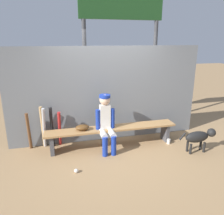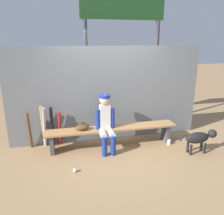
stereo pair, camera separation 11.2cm
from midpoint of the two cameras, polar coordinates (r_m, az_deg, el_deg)
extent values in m
plane|color=#9E7A51|center=(5.04, -0.65, -9.84)|extent=(30.00, 30.00, 0.00)
cube|color=slate|center=(5.06, -1.85, 3.25)|extent=(4.41, 0.03, 2.15)
cube|color=#AD7F4C|center=(4.86, -0.67, -5.31)|extent=(2.86, 0.36, 0.04)
cube|color=#4C4C51|center=(4.84, -15.74, -9.01)|extent=(0.08, 0.29, 0.41)
cube|color=#4C4C51|center=(5.37, 12.81, -6.11)|extent=(0.08, 0.29, 0.41)
cube|color=silver|center=(4.73, -2.48, -2.35)|extent=(0.22, 0.13, 0.52)
sphere|color=beige|center=(4.62, -2.54, 1.97)|extent=(0.22, 0.22, 0.22)
cylinder|color=#193399|center=(4.60, -2.55, 2.89)|extent=(0.23, 0.23, 0.06)
cylinder|color=silver|center=(4.65, -3.04, -6.67)|extent=(0.13, 0.38, 0.13)
cylinder|color=#193399|center=(4.57, -2.52, -9.96)|extent=(0.11, 0.11, 0.41)
cylinder|color=#193399|center=(4.70, -4.34, -3.16)|extent=(0.09, 0.09, 0.44)
cylinder|color=silver|center=(4.68, -0.87, -6.46)|extent=(0.13, 0.38, 0.13)
cylinder|color=#193399|center=(4.60, -0.29, -9.72)|extent=(0.11, 0.11, 0.41)
cylinder|color=#193399|center=(4.76, -0.54, -2.84)|extent=(0.09, 0.09, 0.44)
ellipsoid|color=#593819|center=(4.73, -8.25, -5.09)|extent=(0.28, 0.20, 0.12)
cylinder|color=#B22323|center=(5.02, -13.86, -5.32)|extent=(0.08, 0.25, 0.82)
cylinder|color=black|center=(5.01, -15.73, -4.93)|extent=(0.07, 0.15, 0.92)
cylinder|color=#B7B7BC|center=(5.00, -17.56, -5.03)|extent=(0.11, 0.27, 0.94)
cylinder|color=tan|center=(5.05, -17.91, -4.76)|extent=(0.08, 0.19, 0.95)
cylinder|color=brown|center=(5.07, -21.08, -5.69)|extent=(0.07, 0.18, 0.83)
sphere|color=white|center=(4.18, -9.93, -15.65)|extent=(0.07, 0.07, 0.07)
cylinder|color=silver|center=(5.27, 13.65, -8.41)|extent=(0.08, 0.08, 0.11)
cylinder|color=red|center=(4.79, -3.72, -4.72)|extent=(0.08, 0.08, 0.11)
cylinder|color=#3F3F42|center=(5.66, -7.35, 7.62)|extent=(0.10, 0.10, 2.73)
cylinder|color=#3F3F42|center=(6.16, 10.06, 8.26)|extent=(0.10, 0.10, 2.73)
ellipsoid|color=black|center=(4.96, 20.26, -7.06)|extent=(0.52, 0.20, 0.24)
sphere|color=black|center=(5.14, 23.48, -5.90)|extent=(0.18, 0.18, 0.18)
cylinder|color=black|center=(4.77, 16.92, -7.07)|extent=(0.15, 0.04, 0.16)
cylinder|color=black|center=(5.19, 21.11, -8.88)|extent=(0.05, 0.05, 0.22)
cylinder|color=black|center=(5.10, 21.88, -9.42)|extent=(0.05, 0.05, 0.22)
cylinder|color=black|center=(5.02, 18.07, -9.45)|extent=(0.05, 0.05, 0.22)
cylinder|color=black|center=(4.93, 18.82, -10.03)|extent=(0.05, 0.05, 0.22)
camera|label=1|loc=(0.06, -90.68, -0.21)|focal=35.80mm
camera|label=2|loc=(0.06, 89.32, 0.21)|focal=35.80mm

